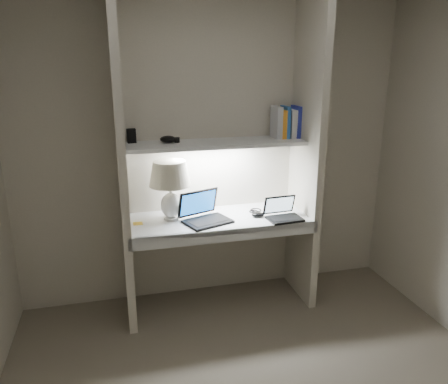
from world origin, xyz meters
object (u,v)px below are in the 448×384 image
object	(u,v)px
table_lamp	(170,181)
book_row	(287,123)
laptop_netbook	(283,214)
laptop_main	(204,214)
speaker	(207,202)

from	to	relation	value
table_lamp	book_row	world-z (taller)	book_row
laptop_netbook	book_row	xyz separation A→B (m)	(0.13, 0.29, 0.68)
table_lamp	laptop_netbook	size ratio (longest dim) A/B	1.69
laptop_main	speaker	world-z (taller)	laptop_main
laptop_main	book_row	xyz separation A→B (m)	(0.74, 0.19, 0.66)
speaker	book_row	world-z (taller)	book_row
table_lamp	speaker	size ratio (longest dim) A/B	3.65
table_lamp	book_row	xyz separation A→B (m)	(0.99, 0.10, 0.40)
table_lamp	speaker	xyz separation A→B (m)	(0.33, 0.18, -0.25)
laptop_main	laptop_netbook	world-z (taller)	laptop_main
laptop_netbook	speaker	xyz separation A→B (m)	(-0.53, 0.37, 0.02)
laptop_netbook	book_row	bearing A→B (deg)	62.37
laptop_netbook	book_row	distance (m)	0.75
laptop_main	book_row	world-z (taller)	book_row
laptop_main	laptop_netbook	bearing A→B (deg)	-29.85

